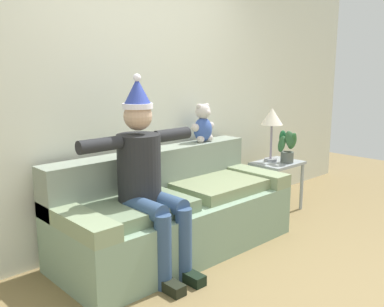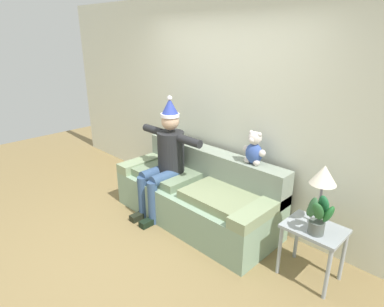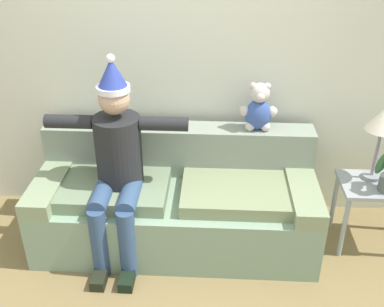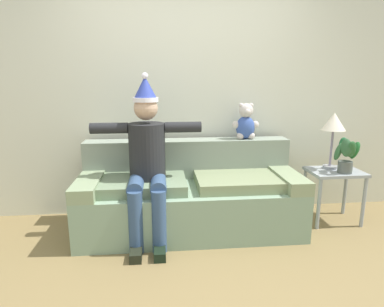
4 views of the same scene
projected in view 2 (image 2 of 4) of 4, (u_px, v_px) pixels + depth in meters
name	position (u px, v px, depth m)	size (l,w,h in m)	color
ground_plane	(131.00, 254.00, 3.53)	(10.00, 10.00, 0.00)	olive
back_wall	(227.00, 109.00, 4.08)	(7.00, 0.10, 2.70)	silver
couch	(198.00, 194.00, 4.09)	(2.13, 0.87, 0.86)	gray
person_seated	(165.00, 156.00, 4.10)	(1.02, 0.77, 1.54)	#222326
teddy_bear	(254.00, 149.00, 3.62)	(0.29, 0.17, 0.38)	#36529E
side_table	(313.00, 236.00, 3.05)	(0.53, 0.40, 0.56)	#939BA1
table_lamp	(323.00, 178.00, 2.92)	(0.24, 0.24, 0.59)	gray
potted_plant	(318.00, 215.00, 2.86)	(0.29, 0.24, 0.37)	#515852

